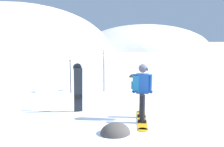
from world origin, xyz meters
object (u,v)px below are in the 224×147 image
(snowboarder_main, at_px, (141,91))
(piste_marker_near, at_px, (104,67))
(rock_mid, at_px, (134,77))
(piste_marker_far, at_px, (70,71))
(rock_dark, at_px, (115,133))
(spare_snowboard, at_px, (78,88))

(snowboarder_main, bearing_deg, piste_marker_near, 92.64)
(rock_mid, bearing_deg, piste_marker_far, -142.08)
(piste_marker_near, bearing_deg, rock_dark, -99.65)
(snowboarder_main, distance_m, spare_snowboard, 2.13)
(spare_snowboard, bearing_deg, rock_dark, -70.27)
(spare_snowboard, height_order, rock_dark, spare_snowboard)
(spare_snowboard, height_order, piste_marker_far, piste_marker_far)
(spare_snowboard, distance_m, rock_mid, 7.66)
(piste_marker_near, bearing_deg, spare_snowboard, -118.47)
(rock_dark, bearing_deg, piste_marker_far, 98.24)
(spare_snowboard, xyz_separation_m, piste_marker_near, (1.54, 2.83, 0.31))
(piste_marker_near, height_order, rock_dark, piste_marker_near)
(piste_marker_near, relative_size, rock_mid, 3.44)
(spare_snowboard, relative_size, rock_dark, 2.07)
(piste_marker_near, distance_m, piste_marker_far, 1.54)
(rock_mid, bearing_deg, spare_snowboard, -124.44)
(snowboarder_main, height_order, piste_marker_far, piste_marker_far)
(piste_marker_near, xyz_separation_m, rock_mid, (2.77, 3.45, -1.15))
(snowboarder_main, height_order, rock_dark, snowboarder_main)
(snowboarder_main, xyz_separation_m, spare_snowboard, (-1.72, 1.26, -0.08))
(snowboarder_main, relative_size, rock_mid, 2.98)
(snowboarder_main, bearing_deg, rock_mid, 71.08)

